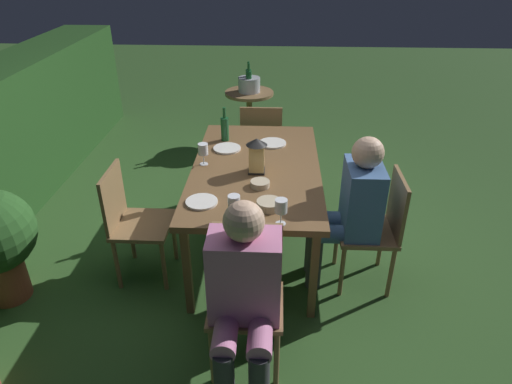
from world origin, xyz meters
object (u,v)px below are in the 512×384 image
object	(u,v)px
bowl_bread	(260,184)
ice_bucket	(249,83)
person_in_pink	(244,294)
plate_c	(227,148)
chair_side_right_a	(132,219)
chair_head_far	(261,141)
wine_glass_b	(234,203)
person_in_blue	(351,206)
dining_table	(256,173)
wine_glass_a	(203,150)
bowl_olives	(269,204)
wine_glass_c	(281,207)
green_bottle_on_table	(225,128)
side_table	(249,109)
chair_head_near	(247,290)
chair_side_left_a	(377,225)
lantern_centerpiece	(257,154)
plate_b	(202,202)
plate_a	(272,143)

from	to	relation	value
bowl_bread	ice_bucket	distance (m)	2.53
person_in_pink	plate_c	bearing A→B (deg)	8.97
chair_side_right_a	chair_head_far	size ratio (longest dim) A/B	1.00
wine_glass_b	bowl_bread	distance (m)	0.46
bowl_bread	person_in_pink	bearing A→B (deg)	177.46
person_in_blue	person_in_pink	distance (m)	1.14
dining_table	chair_head_far	size ratio (longest dim) A/B	1.95
wine_glass_a	bowl_bread	size ratio (longest dim) A/B	1.25
bowl_bread	chair_side_right_a	bearing A→B (deg)	94.37
bowl_olives	chair_head_far	bearing A→B (deg)	3.82
person_in_blue	wine_glass_c	world-z (taller)	person_in_blue
chair_side_right_a	wine_glass_a	xyz separation A→B (m)	(0.40, -0.47, 0.37)
person_in_pink	bowl_olives	distance (m)	0.72
person_in_pink	green_bottle_on_table	bearing A→B (deg)	9.14
wine_glass_c	wine_glass_a	bearing A→B (deg)	36.30
chair_head_far	side_table	bearing A→B (deg)	9.69
chair_head_near	wine_glass_c	distance (m)	0.52
bowl_bread	plate_c	bearing A→B (deg)	25.47
chair_side_right_a	wine_glass_b	size ratio (longest dim) A/B	5.15
chair_head_near	wine_glass_b	distance (m)	0.52
chair_side_left_a	lantern_centerpiece	size ratio (longest dim) A/B	3.28
chair_side_right_a	chair_head_far	xyz separation A→B (m)	(1.48, -0.87, 0.00)
wine_glass_b	plate_b	xyz separation A→B (m)	(0.19, 0.23, -0.11)
chair_side_left_a	side_table	distance (m)	2.80
plate_b	chair_head_near	bearing A→B (deg)	-148.80
plate_c	ice_bucket	distance (m)	1.89
wine_glass_a	wine_glass_c	size ratio (longest dim) A/B	1.00
dining_table	wine_glass_b	bearing A→B (deg)	172.63
bowl_olives	bowl_bread	size ratio (longest dim) A/B	1.19
chair_head_near	plate_b	xyz separation A→B (m)	(0.54, 0.33, 0.26)
green_bottle_on_table	side_table	xyz separation A→B (m)	(1.70, -0.10, -0.41)
chair_side_left_a	wine_glass_b	xyz separation A→B (m)	(-0.36, 0.97, 0.37)
dining_table	side_table	size ratio (longest dim) A/B	2.62
plate_a	ice_bucket	distance (m)	1.79
dining_table	person_in_pink	xyz separation A→B (m)	(-1.29, 0.00, -0.05)
plate_a	side_table	distance (m)	1.82
chair_side_right_a	person_in_pink	world-z (taller)	person_in_pink
chair_head_near	chair_side_right_a	bearing A→B (deg)	50.68
chair_side_left_a	person_in_blue	size ratio (longest dim) A/B	0.76
chair_side_right_a	bowl_olives	world-z (taller)	chair_side_right_a
plate_c	plate_b	bearing A→B (deg)	174.97
side_table	ice_bucket	distance (m)	0.31
chair_head_near	wine_glass_b	world-z (taller)	wine_glass_b
dining_table	side_table	distance (m)	2.22
wine_glass_b	plate_c	distance (m)	1.07
chair_head_near	person_in_pink	xyz separation A→B (m)	(-0.20, 0.00, 0.15)
lantern_centerpiece	ice_bucket	xyz separation A→B (m)	(2.29, 0.20, -0.14)
wine_glass_b	plate_a	size ratio (longest dim) A/B	0.74
lantern_centerpiece	wine_glass_a	size ratio (longest dim) A/B	1.57
chair_side_left_a	plate_a	world-z (taller)	chair_side_left_a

